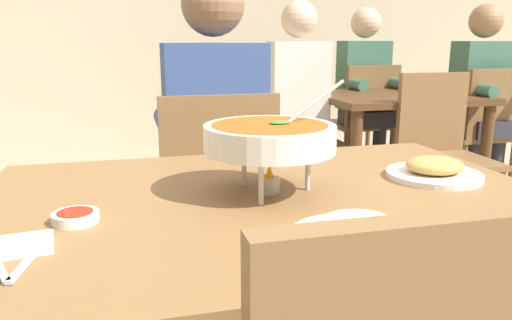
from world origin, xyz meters
TOP-DOWN VIEW (x-y plane):
  - dining_table_main at (0.00, 0.00)m, footprint 1.29×0.92m
  - chair_diner_main at (-0.00, 0.75)m, footprint 0.44×0.44m
  - diner_main at (0.00, 0.78)m, footprint 0.40×0.45m
  - curry_bowl at (0.00, 0.03)m, footprint 0.33×0.30m
  - rice_plate at (0.06, -0.30)m, footprint 0.24×0.24m
  - appetizer_plate at (0.45, 0.05)m, footprint 0.24×0.24m
  - sauce_dish at (-0.42, -0.06)m, footprint 0.09×0.09m
  - napkin_folded at (-0.51, -0.18)m, footprint 0.13×0.09m
  - spoon_utensil at (-0.48, -0.23)m, footprint 0.04×0.17m
  - dining_table_far at (1.39, 1.88)m, footprint 1.00×0.80m
  - chair_bg_left at (1.44, 2.41)m, footprint 0.45×0.45m
  - chair_bg_middle at (2.01, 1.80)m, footprint 0.45×0.45m
  - chair_bg_right at (0.79, 1.96)m, footprint 0.44×0.44m
  - chair_bg_corner at (0.84, 2.48)m, footprint 0.45×0.45m
  - chair_bg_window at (1.38, 1.36)m, footprint 0.45×0.45m
  - patron_bg_left at (1.43, 2.41)m, footprint 0.40×0.45m
  - patron_bg_middle at (2.02, 1.86)m, footprint 0.40×0.45m
  - patron_bg_right at (0.73, 1.95)m, footprint 0.40×0.45m

SIDE VIEW (x-z plane):
  - chair_diner_main at x=0.00m, z-range 0.06..0.96m
  - chair_bg_left at x=1.44m, z-range 0.06..0.96m
  - chair_bg_middle at x=2.01m, z-range 0.06..0.96m
  - chair_bg_right at x=0.79m, z-range 0.06..0.96m
  - chair_bg_corner at x=0.84m, z-range 0.06..0.96m
  - chair_bg_window at x=1.38m, z-range 0.06..0.96m
  - dining_table_far at x=1.39m, z-range 0.24..0.97m
  - dining_table_main at x=0.00m, z-range 0.27..1.00m
  - spoon_utensil at x=-0.48m, z-range 0.74..0.74m
  - napkin_folded at x=-0.51m, z-range 0.74..0.75m
  - diner_main at x=0.00m, z-range 0.09..1.40m
  - patron_bg_left at x=1.43m, z-range 0.09..1.40m
  - patron_bg_middle at x=2.02m, z-range 0.09..1.40m
  - patron_bg_right at x=0.73m, z-range 0.09..1.40m
  - sauce_dish at x=-0.42m, z-range 0.74..0.76m
  - rice_plate at x=0.06m, z-range 0.73..0.78m
  - appetizer_plate at x=0.45m, z-range 0.73..0.78m
  - curry_bowl at x=0.00m, z-range 0.74..0.99m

